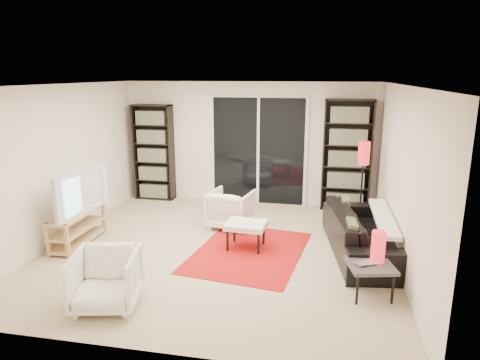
% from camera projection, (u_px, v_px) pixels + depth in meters
% --- Properties ---
extents(floor, '(5.00, 5.00, 0.00)m').
position_uv_depth(floor, '(220.00, 249.00, 6.41)').
color(floor, beige).
rests_on(floor, ground).
extents(wall_back, '(5.00, 0.02, 2.40)m').
position_uv_depth(wall_back, '(249.00, 143.00, 8.50)').
color(wall_back, white).
rests_on(wall_back, ground).
extents(wall_front, '(5.00, 0.02, 2.40)m').
position_uv_depth(wall_front, '(151.00, 233.00, 3.74)').
color(wall_front, white).
rests_on(wall_front, ground).
extents(wall_left, '(0.02, 5.00, 2.40)m').
position_uv_depth(wall_left, '(61.00, 164.00, 6.58)').
color(wall_left, white).
rests_on(wall_left, ground).
extents(wall_right, '(0.02, 5.00, 2.40)m').
position_uv_depth(wall_right, '(402.00, 179.00, 5.65)').
color(wall_right, white).
rests_on(wall_right, ground).
extents(ceiling, '(5.00, 5.00, 0.02)m').
position_uv_depth(ceiling, '(218.00, 85.00, 5.82)').
color(ceiling, white).
rests_on(ceiling, wall_back).
extents(sliding_door, '(1.92, 0.08, 2.16)m').
position_uv_depth(sliding_door, '(258.00, 151.00, 8.46)').
color(sliding_door, white).
rests_on(sliding_door, ground).
extents(bookshelf_left, '(0.80, 0.30, 1.95)m').
position_uv_depth(bookshelf_left, '(154.00, 152.00, 8.75)').
color(bookshelf_left, black).
rests_on(bookshelf_left, ground).
extents(bookshelf_right, '(0.90, 0.30, 2.10)m').
position_uv_depth(bookshelf_right, '(347.00, 156.00, 8.02)').
color(bookshelf_right, black).
rests_on(bookshelf_right, ground).
extents(tv_stand, '(0.36, 1.13, 0.50)m').
position_uv_depth(tv_stand, '(78.00, 227.00, 6.55)').
color(tv_stand, '#E9B97C').
rests_on(tv_stand, floor).
extents(tv, '(0.29, 1.17, 0.67)m').
position_uv_depth(tv, '(76.00, 191.00, 6.40)').
color(tv, black).
rests_on(tv, tv_stand).
extents(rug, '(1.76, 2.21, 0.01)m').
position_uv_depth(rug, '(249.00, 252.00, 6.28)').
color(rug, '#B51311').
rests_on(rug, floor).
extents(sofa, '(1.15, 2.27, 0.64)m').
position_uv_depth(sofa, '(363.00, 232.00, 6.20)').
color(sofa, black).
rests_on(sofa, floor).
extents(armchair_back, '(0.80, 0.82, 0.64)m').
position_uv_depth(armchair_back, '(231.00, 209.00, 7.25)').
color(armchair_back, white).
rests_on(armchair_back, floor).
extents(armchair_front, '(0.83, 0.85, 0.65)m').
position_uv_depth(armchair_front, '(106.00, 280.00, 4.75)').
color(armchair_front, white).
rests_on(armchair_front, floor).
extents(ottoman, '(0.61, 0.51, 0.40)m').
position_uv_depth(ottoman, '(246.00, 226.00, 6.36)').
color(ottoman, white).
rests_on(ottoman, floor).
extents(side_table, '(0.61, 0.61, 0.40)m').
position_uv_depth(side_table, '(370.00, 267.00, 4.98)').
color(side_table, '#3F3F44').
rests_on(side_table, floor).
extents(laptop, '(0.40, 0.35, 0.03)m').
position_uv_depth(laptop, '(371.00, 264.00, 4.93)').
color(laptop, silver).
rests_on(laptop, side_table).
extents(table_lamp, '(0.17, 0.17, 0.37)m').
position_uv_depth(table_lamp, '(378.00, 247.00, 4.99)').
color(table_lamp, red).
rests_on(table_lamp, side_table).
extents(floor_lamp, '(0.22, 0.22, 1.44)m').
position_uv_depth(floor_lamp, '(363.00, 161.00, 7.21)').
color(floor_lamp, black).
rests_on(floor_lamp, floor).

